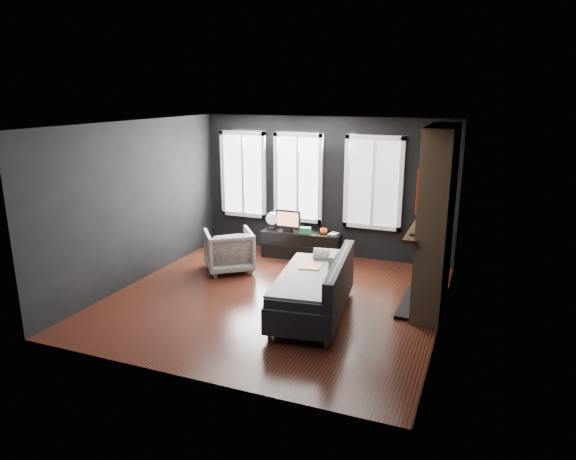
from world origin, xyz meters
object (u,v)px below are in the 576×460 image
at_px(monitor, 288,219).
at_px(sofa, 313,286).
at_px(mug, 324,230).
at_px(book, 330,228).
at_px(armchair, 229,248).
at_px(mantel_vase, 423,213).
at_px(media_console, 302,244).

bearing_deg(monitor, sofa, -60.18).
height_order(mug, book, book).
height_order(armchair, monitor, monitor).
bearing_deg(mug, mantel_vase, -28.41).
distance_m(sofa, mantel_vase, 2.11).
bearing_deg(media_console, monitor, 179.84).
height_order(media_console, monitor, monitor).
xyz_separation_m(mug, book, (0.11, 0.07, 0.03)).
height_order(armchair, mantel_vase, mantel_vase).
height_order(sofa, book, sofa).
relative_size(sofa, book, 10.02).
height_order(sofa, armchair, sofa).
relative_size(sofa, media_console, 1.35).
bearing_deg(mantel_vase, monitor, 158.82).
distance_m(sofa, media_console, 2.67).
bearing_deg(media_console, sofa, -70.78).
distance_m(armchair, book, 1.98).
relative_size(mug, mantel_vase, 0.64).
bearing_deg(mantel_vase, mug, 151.59).
relative_size(armchair, book, 4.05).
distance_m(monitor, book, 0.84).
distance_m(book, mantel_vase, 2.26).
bearing_deg(sofa, monitor, 111.66).
distance_m(media_console, mug, 0.55).
height_order(media_console, mantel_vase, mantel_vase).
height_order(monitor, book, monitor).
height_order(armchair, mug, armchair).
bearing_deg(media_console, mug, -4.63).
bearing_deg(monitor, mug, 2.27).
bearing_deg(sofa, mug, 96.97).
bearing_deg(sofa, mantel_vase, 39.15).
relative_size(monitor, mantel_vase, 2.44).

